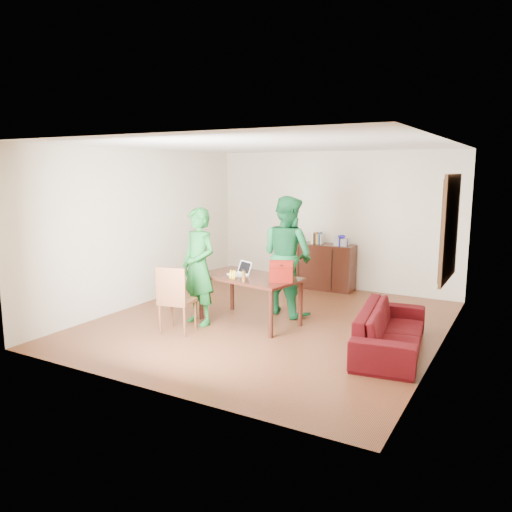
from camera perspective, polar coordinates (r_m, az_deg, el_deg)
The scene contains 10 objects.
room at distance 7.64m, azimuth 2.09°, elevation 2.03°, with size 5.20×5.70×2.90m.
table at distance 7.67m, azimuth -0.73°, elevation -2.96°, with size 1.70×1.16×0.73m.
chair at distance 7.39m, azimuth -8.99°, elevation -6.44°, with size 0.53×0.51×0.99m.
person_near at distance 7.62m, azimuth -6.58°, elevation -1.21°, with size 0.65×0.43×1.79m, color #145C21.
person_far at distance 8.11m, azimuth 3.60°, elevation 0.05°, with size 0.94×0.73×1.94m, color #156230.
laptop at distance 7.71m, azimuth -2.11°, elevation -1.90°, with size 0.36×0.31×0.21m.
bananas at distance 7.44m, azimuth -2.69°, elevation -2.47°, with size 0.14×0.09×0.05m, color gold, non-canonical shape.
bottle at distance 7.29m, azimuth -1.42°, elevation -2.22°, with size 0.06×0.06×0.17m, color brown.
red_bag at distance 7.26m, azimuth 2.91°, elevation -1.98°, with size 0.34×0.20×0.25m, color maroon.
sofa at distance 6.81m, azimuth 15.14°, elevation -8.13°, with size 1.96×0.77×0.57m, color #3D0814.
Camera 1 is at (3.47, -6.60, 2.35)m, focal length 35.00 mm.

